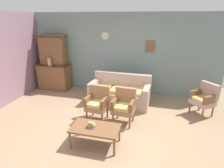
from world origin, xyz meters
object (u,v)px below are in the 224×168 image
side_cabinet (54,77)px  floral_couch (120,93)px  armchair_by_doorway (98,102)px  wingback_chair_by_fireplace (204,98)px  armchair_row_middle (124,105)px  floor_vase_by_wall (212,96)px  book_stack_on_table (91,125)px  vase_on_cabinet (49,62)px  coffee_table (95,129)px

side_cabinet → floral_couch: size_ratio=0.62×
armchair_by_doorway → wingback_chair_by_fireplace: (2.70, 0.93, 0.00)m
armchair_row_middle → floor_vase_by_wall: 2.90m
book_stack_on_table → floor_vase_by_wall: 3.92m
floral_couch → armchair_by_doorway: (-0.35, -1.10, 0.17)m
vase_on_cabinet → coffee_table: (2.54, -2.56, -0.69)m
vase_on_cabinet → floral_couch: bearing=-9.8°
side_cabinet → vase_on_cabinet: bearing=-98.6°
floor_vase_by_wall → armchair_row_middle: bearing=-145.9°
armchair_by_doorway → coffee_table: (0.28, -1.01, -0.12)m
vase_on_cabinet → floral_couch: 2.76m
floral_couch → book_stack_on_table: (-0.15, -2.13, 0.15)m
book_stack_on_table → armchair_by_doorway: bearing=101.1°
side_cabinet → armchair_by_doorway: bearing=-37.5°
armchair_row_middle → floral_couch: bearing=106.8°
floral_couch → armchair_row_middle: bearing=-73.2°
side_cabinet → coffee_table: size_ratio=1.16×
armchair_row_middle → vase_on_cabinet: bearing=152.3°
side_cabinet → wingback_chair_by_fireplace: 5.00m
coffee_table → book_stack_on_table: 0.13m
side_cabinet → armchair_row_middle: size_ratio=1.28×
vase_on_cabinet → armchair_by_doorway: 2.80m
floral_couch → floor_vase_by_wall: bearing=10.9°
armchair_row_middle → book_stack_on_table: armchair_row_middle is taller
coffee_table → floral_couch: bearing=87.9°
coffee_table → vase_on_cabinet: bearing=134.8°
vase_on_cabinet → floor_vase_by_wall: (5.34, 0.07, -0.75)m
vase_on_cabinet → floor_vase_by_wall: 5.39m
side_cabinet → floral_couch: side_cabinet is taller
side_cabinet → floor_vase_by_wall: 5.32m
side_cabinet → vase_on_cabinet: (-0.03, -0.17, 0.60)m
book_stack_on_table → vase_on_cabinet: bearing=133.6°
armchair_row_middle → wingback_chair_by_fireplace: (2.01, 0.93, 0.00)m
coffee_table → book_stack_on_table: book_stack_on_table is taller
side_cabinet → coffee_table: (2.51, -2.73, -0.09)m
side_cabinet → armchair_by_doorway: side_cabinet is taller
wingback_chair_by_fireplace → floral_couch: bearing=175.9°
wingback_chair_by_fireplace → vase_on_cabinet: bearing=172.9°
floral_couch → wingback_chair_by_fireplace: (2.34, -0.17, 0.17)m
wingback_chair_by_fireplace → side_cabinet: bearing=170.9°
armchair_row_middle → book_stack_on_table: 1.14m
side_cabinet → floor_vase_by_wall: bearing=-1.1°
armchair_by_doorway → floor_vase_by_wall: armchair_by_doorway is taller
side_cabinet → vase_on_cabinet: 0.62m
wingback_chair_by_fireplace → book_stack_on_table: 3.18m
armchair_row_middle → side_cabinet: bearing=149.5°
vase_on_cabinet → armchair_by_doorway: size_ratio=0.30×
book_stack_on_table → floor_vase_by_wall: (2.88, 2.66, -0.16)m
floral_couch → side_cabinet: bearing=166.5°
wingback_chair_by_fireplace → coffee_table: bearing=-141.3°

